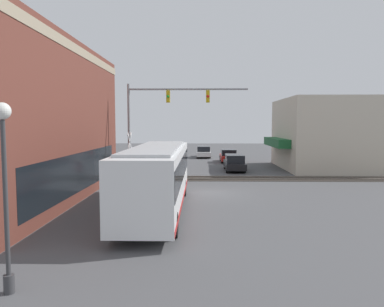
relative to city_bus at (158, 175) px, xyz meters
The scene contains 11 objects.
ground_plane 6.17m from the city_bus, 28.41° to the right, with size 120.00×120.00×0.00m, color #4C4C4F.
shop_building 24.03m from the city_bus, 39.17° to the right, with size 11.01×10.94×6.87m.
city_bus is the anchor object (origin of this frame).
traffic_signal_gantry 10.23m from the city_bus, ahead, with size 0.42×9.05×7.43m.
crossing_signal 9.16m from the city_bus, 19.41° to the left, with size 1.41×1.18×3.81m.
streetlamp 9.82m from the city_bus, 162.97° to the left, with size 0.44×0.44×4.99m.
rail_track_near 11.66m from the city_bus, 14.06° to the right, with size 2.60×60.00×0.15m.
parked_car_black 17.37m from the city_bus, 18.16° to the right, with size 4.89×1.82×1.55m.
parked_car_red 24.97m from the city_bus, 12.50° to the right, with size 4.65×1.82×1.50m.
parked_car_white 30.59m from the city_bus, ahead, with size 4.84×1.82×1.50m.
pedestrian_at_crossing 9.00m from the city_bus, 16.53° to the left, with size 0.34×0.34×1.84m.
Camera 1 is at (-23.90, 0.64, 4.45)m, focal length 35.00 mm.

